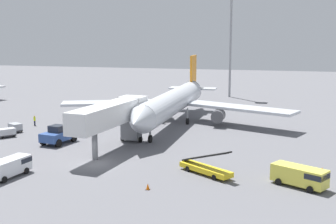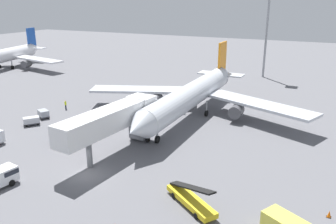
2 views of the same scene
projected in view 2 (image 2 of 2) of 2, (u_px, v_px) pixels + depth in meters
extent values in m
plane|color=slate|center=(87.00, 175.00, 40.33)|extent=(300.00, 300.00, 0.00)
cylinder|color=silver|center=(191.00, 95.00, 58.61)|extent=(4.06, 31.41, 3.92)
cone|color=silver|center=(137.00, 129.00, 43.58)|extent=(3.86, 3.73, 3.84)
cone|color=silver|center=(224.00, 73.00, 74.44)|extent=(3.75, 5.80, 3.73)
cube|color=orange|center=(222.00, 57.00, 72.07)|extent=(0.38, 4.55, 6.28)
cube|color=silver|center=(232.00, 75.00, 71.81)|extent=(4.72, 3.32, 0.24)
cube|color=silver|center=(210.00, 73.00, 73.76)|extent=(4.72, 3.32, 0.24)
cube|color=silver|center=(259.00, 104.00, 56.80)|extent=(19.64, 11.53, 0.44)
cube|color=silver|center=(143.00, 90.00, 65.77)|extent=(19.66, 11.39, 0.44)
cylinder|color=#4C4C51|center=(236.00, 111.00, 57.50)|extent=(2.11, 2.74, 2.10)
cylinder|color=#4C4C51|center=(155.00, 100.00, 63.75)|extent=(2.11, 2.74, 2.10)
cylinder|color=gray|center=(157.00, 132.00, 48.85)|extent=(0.28, 0.28, 2.25)
cylinder|color=black|center=(157.00, 139.00, 49.19)|extent=(0.35, 1.10, 1.10)
cylinder|color=gray|center=(207.00, 107.00, 60.01)|extent=(0.28, 0.28, 2.25)
cylinder|color=black|center=(206.00, 113.00, 60.36)|extent=(0.35, 1.10, 1.10)
cylinder|color=gray|center=(183.00, 104.00, 61.87)|extent=(0.28, 0.28, 2.25)
cylinder|color=black|center=(182.00, 110.00, 62.22)|extent=(0.35, 1.10, 1.10)
cube|color=silver|center=(104.00, 121.00, 43.05)|extent=(4.70, 14.62, 2.70)
cube|color=red|center=(95.00, 119.00, 43.83)|extent=(1.49, 11.98, 0.44)
cube|color=silver|center=(142.00, 106.00, 49.30)|extent=(3.76, 3.19, 2.84)
cube|color=#232833|center=(147.00, 102.00, 50.27)|extent=(3.30, 0.63, 0.90)
cube|color=slate|center=(140.00, 127.00, 49.75)|extent=(2.75, 2.09, 3.28)
cylinder|color=black|center=(132.00, 135.00, 50.98)|extent=(0.39, 0.83, 0.80)
cylinder|color=black|center=(148.00, 139.00, 49.53)|extent=(0.39, 0.83, 0.80)
cylinder|color=slate|center=(89.00, 153.00, 41.74)|extent=(0.70, 0.70, 3.68)
cube|color=#2D4C8E|center=(71.00, 131.00, 50.82)|extent=(3.64, 5.67, 1.18)
cube|color=#232833|center=(69.00, 124.00, 50.30)|extent=(2.20, 2.12, 0.90)
cylinder|color=black|center=(67.00, 140.00, 48.97)|extent=(0.60, 1.16, 1.10)
cylinder|color=black|center=(56.00, 136.00, 50.42)|extent=(0.60, 1.16, 1.10)
cylinder|color=black|center=(86.00, 133.00, 51.60)|extent=(0.60, 1.16, 1.10)
cylinder|color=black|center=(75.00, 129.00, 53.04)|extent=(0.60, 1.16, 1.10)
cube|color=yellow|center=(191.00, 201.00, 34.23)|extent=(6.48, 5.13, 0.55)
cube|color=black|center=(191.00, 187.00, 33.77)|extent=(6.10, 4.56, 2.34)
cylinder|color=black|center=(209.00, 211.00, 33.01)|extent=(0.62, 0.52, 0.60)
cylinder|color=black|center=(196.00, 216.00, 32.29)|extent=(0.62, 0.52, 0.60)
cylinder|color=black|center=(186.00, 192.00, 36.34)|extent=(0.62, 0.52, 0.60)
cylinder|color=black|center=(174.00, 196.00, 35.61)|extent=(0.62, 0.52, 0.60)
cube|color=#1E232D|center=(7.00, 171.00, 38.27)|extent=(2.14, 2.00, 0.53)
cylinder|color=black|center=(2.00, 178.00, 38.98)|extent=(0.44, 0.72, 0.68)
cylinder|color=black|center=(12.00, 183.00, 38.02)|extent=(0.44, 0.72, 0.68)
cylinder|color=black|center=(1.00, 140.00, 49.52)|extent=(0.68, 0.35, 0.68)
cube|color=#38383D|center=(44.00, 116.00, 59.63)|extent=(2.49, 2.20, 0.22)
cube|color=#999EA5|center=(43.00, 113.00, 59.44)|extent=(2.49, 2.20, 0.98)
cylinder|color=black|center=(39.00, 116.00, 59.86)|extent=(0.37, 0.27, 0.36)
cylinder|color=black|center=(46.00, 115.00, 60.58)|extent=(0.37, 0.27, 0.36)
cylinder|color=black|center=(41.00, 119.00, 58.74)|extent=(0.37, 0.27, 0.36)
cylinder|color=black|center=(49.00, 117.00, 59.47)|extent=(0.37, 0.27, 0.36)
cube|color=#38383D|center=(32.00, 123.00, 56.27)|extent=(2.57, 2.75, 0.22)
cube|color=silver|center=(31.00, 120.00, 56.10)|extent=(2.57, 2.75, 0.92)
cylinder|color=black|center=(27.00, 126.00, 55.41)|extent=(0.32, 0.36, 0.36)
cylinder|color=black|center=(26.00, 124.00, 56.48)|extent=(0.32, 0.36, 0.36)
cylinder|color=black|center=(38.00, 124.00, 56.13)|extent=(0.32, 0.36, 0.36)
cylinder|color=black|center=(37.00, 122.00, 57.20)|extent=(0.32, 0.36, 0.36)
cylinder|color=#1E2333|center=(66.00, 107.00, 64.13)|extent=(0.35, 0.35, 0.84)
cylinder|color=#D8EA19|center=(65.00, 103.00, 63.90)|extent=(0.46, 0.46, 0.66)
sphere|color=tan|center=(65.00, 101.00, 63.76)|extent=(0.23, 0.23, 0.23)
cube|color=black|center=(329.00, 217.00, 32.61)|extent=(0.44, 0.44, 0.03)
cone|color=orange|center=(329.00, 214.00, 32.50)|extent=(0.37, 0.37, 0.64)
cylinder|color=silver|center=(0.00, 56.00, 98.51)|extent=(9.13, 28.04, 3.74)
cone|color=silver|center=(35.00, 48.00, 113.61)|extent=(4.49, 5.73, 3.55)
cube|color=#1947A3|center=(31.00, 37.00, 111.36)|extent=(1.14, 4.02, 5.98)
cube|color=silver|center=(38.00, 48.00, 111.51)|extent=(4.97, 3.75, 0.24)
cube|color=silver|center=(26.00, 48.00, 112.56)|extent=(4.97, 3.75, 0.24)
cube|color=silver|center=(38.00, 59.00, 98.84)|extent=(18.44, 7.30, 0.44)
cylinder|color=#4C4C51|center=(26.00, 64.00, 98.90)|extent=(2.42, 2.88, 1.96)
cylinder|color=gray|center=(12.00, 64.00, 100.24)|extent=(0.28, 0.28, 2.21)
cylinder|color=black|center=(12.00, 67.00, 100.58)|extent=(0.56, 1.15, 1.10)
cylinder|color=black|center=(0.00, 67.00, 101.58)|extent=(0.56, 1.15, 1.10)
cylinder|color=#93969B|center=(267.00, 28.00, 87.12)|extent=(0.56, 0.56, 24.68)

